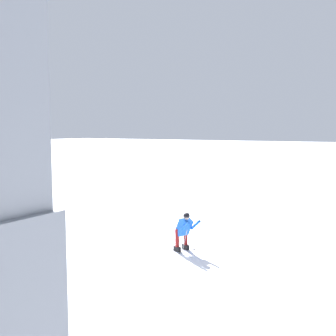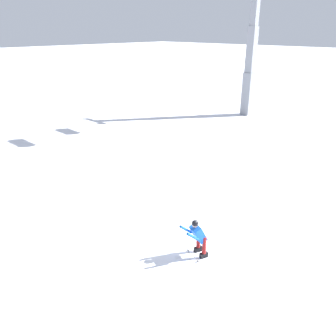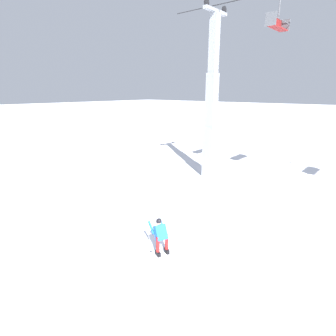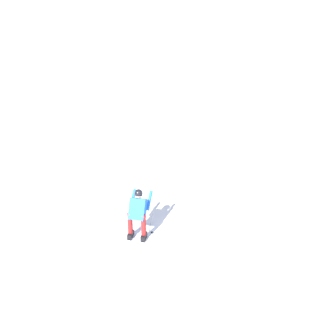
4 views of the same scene
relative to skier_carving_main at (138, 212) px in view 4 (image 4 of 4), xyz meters
name	(u,v)px [view 4 (image 4 of 4)]	position (x,y,z in m)	size (l,w,h in m)	color
ground_plane	(144,266)	(1.24, 0.04, -0.76)	(260.00, 260.00, 0.00)	white
skier_carving_main	(138,212)	(0.00, 0.00, 0.00)	(1.75, 1.09, 1.47)	white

